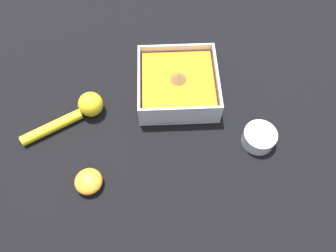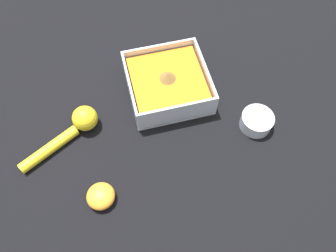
{
  "view_description": "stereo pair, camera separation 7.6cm",
  "coord_description": "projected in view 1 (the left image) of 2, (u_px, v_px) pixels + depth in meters",
  "views": [
    {
      "loc": [
        -0.07,
        -0.46,
        0.7
      ],
      "look_at": [
        -0.06,
        -0.09,
        0.04
      ],
      "focal_mm": 35.0,
      "sensor_mm": 36.0,
      "label": 1
    },
    {
      "loc": [
        -0.15,
        -0.45,
        0.7
      ],
      "look_at": [
        -0.06,
        -0.09,
        0.04
      ],
      "focal_mm": 35.0,
      "sensor_mm": 36.0,
      "label": 2
    }
  ],
  "objects": [
    {
      "name": "square_dish",
      "position": [
        178.0,
        85.0,
        0.83
      ],
      "size": [
        0.2,
        0.2,
        0.07
      ],
      "color": "silver",
      "rests_on": "ground_plane"
    },
    {
      "name": "lemon_half",
      "position": [
        89.0,
        181.0,
        0.71
      ],
      "size": [
        0.06,
        0.06,
        0.03
      ],
      "color": "orange",
      "rests_on": "ground_plane"
    },
    {
      "name": "ground_plane",
      "position": [
        189.0,
        100.0,
        0.84
      ],
      "size": [
        4.0,
        4.0,
        0.0
      ],
      "primitive_type": "plane",
      "color": "black"
    },
    {
      "name": "lemon_squeezer",
      "position": [
        79.0,
        111.0,
        0.79
      ],
      "size": [
        0.2,
        0.13,
        0.06
      ],
      "rotation": [
        0.0,
        0.0,
        0.5
      ],
      "color": "yellow",
      "rests_on": "ground_plane"
    },
    {
      "name": "spice_bowl",
      "position": [
        259.0,
        138.0,
        0.77
      ],
      "size": [
        0.08,
        0.08,
        0.04
      ],
      "color": "silver",
      "rests_on": "ground_plane"
    }
  ]
}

